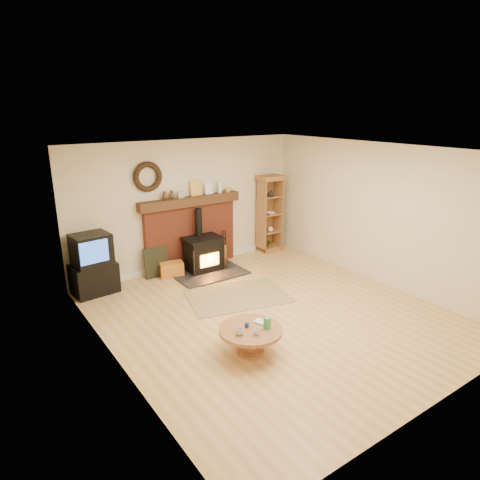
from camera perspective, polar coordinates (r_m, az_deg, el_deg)
ground at (r=7.02m, az=4.26°, el=-9.85°), size 5.50×5.50×0.00m
room_shell at (r=6.48m, az=3.94°, el=4.05°), size 5.02×5.52×2.61m
chimney_breast at (r=8.81m, az=-6.58°, el=1.45°), size 2.20×0.22×1.78m
wood_stove at (r=8.64m, az=-4.83°, el=-2.01°), size 1.40×1.00×1.27m
area_rug at (r=7.62m, az=-0.37°, el=-7.44°), size 1.96×1.57×0.01m
tv_unit at (r=7.99m, az=-19.01°, el=-3.20°), size 0.79×0.59×1.10m
curio_cabinet at (r=9.73m, az=3.87°, el=3.53°), size 0.56×0.40×1.75m
firelog_box at (r=8.53m, az=-9.10°, el=-3.88°), size 0.51×0.39×0.28m
leaning_painting at (r=8.51m, az=-11.07°, el=-2.90°), size 0.50×0.13×0.59m
fire_tools at (r=9.20m, az=-2.15°, el=-2.11°), size 0.16×0.16×0.70m
coffee_table at (r=5.87m, az=1.45°, el=-12.31°), size 0.86×0.86×0.53m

